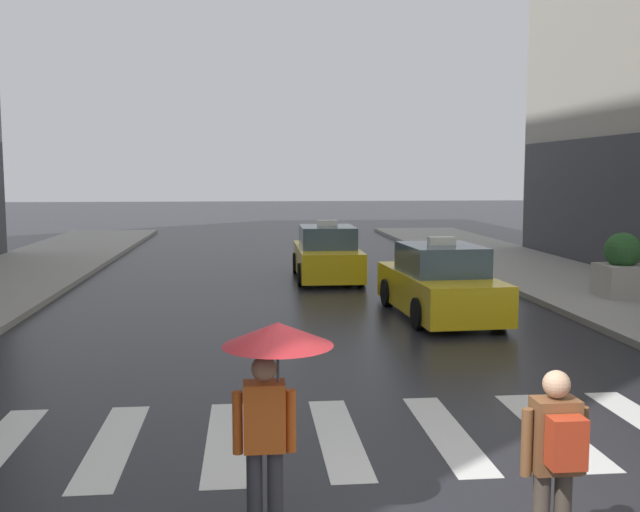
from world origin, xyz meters
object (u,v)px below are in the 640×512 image
taxi_lead (440,284)px  pedestrian_with_umbrella (273,371)px  planter_mid_block (622,268)px  pedestrian_with_backpack (556,455)px  taxi_second (327,255)px

taxi_lead → pedestrian_with_umbrella: 10.67m
taxi_lead → planter_mid_block: size_ratio=2.89×
pedestrian_with_backpack → planter_mid_block: 13.68m
pedestrian_with_umbrella → planter_mid_block: (9.07, 11.11, -0.64)m
pedestrian_with_umbrella → pedestrian_with_backpack: pedestrian_with_umbrella is taller
taxi_second → pedestrian_with_umbrella: (-2.19, -15.88, 0.79)m
pedestrian_with_umbrella → pedestrian_with_backpack: 2.40m
taxi_second → planter_mid_block: 8.37m
pedestrian_with_umbrella → pedestrian_with_backpack: bearing=-18.1°
pedestrian_with_backpack → planter_mid_block: (6.85, 11.84, -0.10)m
taxi_lead → taxi_second: (-1.90, 6.05, 0.00)m
pedestrian_with_umbrella → taxi_second: bearing=82.2°
pedestrian_with_backpack → planter_mid_block: size_ratio=1.03×
taxi_second → planter_mid_block: (6.88, -4.76, 0.15)m
taxi_lead → planter_mid_block: bearing=14.5°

